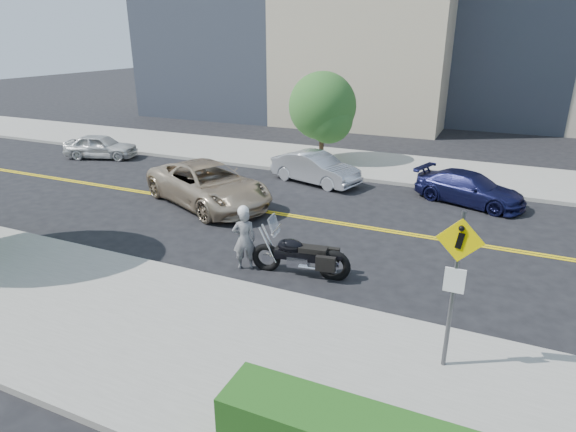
{
  "coord_description": "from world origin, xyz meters",
  "views": [
    {
      "loc": [
        4.58,
        -14.13,
        5.83
      ],
      "look_at": [
        -0.42,
        -2.97,
        1.2
      ],
      "focal_mm": 30.0,
      "sensor_mm": 36.0,
      "label": 1
    }
  ],
  "objects_px": {
    "pedestrian_sign": "(455,277)",
    "motorcycle": "(301,247)",
    "suv": "(208,184)",
    "parked_car_white": "(101,146)",
    "parked_car_blue": "(469,188)",
    "motorcyclist": "(244,238)",
    "parked_car_silver": "(315,168)"
  },
  "relations": [
    {
      "from": "motorcyclist",
      "to": "parked_car_blue",
      "type": "height_order",
      "value": "motorcyclist"
    },
    {
      "from": "motorcycle",
      "to": "motorcyclist",
      "type": "bearing_deg",
      "value": -177.43
    },
    {
      "from": "suv",
      "to": "parked_car_silver",
      "type": "relative_size",
      "value": 1.4
    },
    {
      "from": "pedestrian_sign",
      "to": "motorcycle",
      "type": "relative_size",
      "value": 1.19
    },
    {
      "from": "suv",
      "to": "motorcycle",
      "type": "bearing_deg",
      "value": -101.11
    },
    {
      "from": "parked_car_blue",
      "to": "suv",
      "type": "bearing_deg",
      "value": 133.53
    },
    {
      "from": "motorcyclist",
      "to": "motorcycle",
      "type": "bearing_deg",
      "value": 161.45
    },
    {
      "from": "suv",
      "to": "parked_car_white",
      "type": "height_order",
      "value": "suv"
    },
    {
      "from": "pedestrian_sign",
      "to": "parked_car_blue",
      "type": "relative_size",
      "value": 0.76
    },
    {
      "from": "pedestrian_sign",
      "to": "motorcycle",
      "type": "bearing_deg",
      "value": 147.39
    },
    {
      "from": "parked_car_white",
      "to": "parked_car_silver",
      "type": "relative_size",
      "value": 0.91
    },
    {
      "from": "pedestrian_sign",
      "to": "motorcycle",
      "type": "distance_m",
      "value": 4.76
    },
    {
      "from": "parked_car_white",
      "to": "parked_car_blue",
      "type": "height_order",
      "value": "parked_car_white"
    },
    {
      "from": "pedestrian_sign",
      "to": "parked_car_white",
      "type": "bearing_deg",
      "value": 150.84
    },
    {
      "from": "motorcyclist",
      "to": "parked_car_silver",
      "type": "xyz_separation_m",
      "value": [
        -1.13,
        8.1,
        -0.24
      ]
    },
    {
      "from": "suv",
      "to": "parked_car_blue",
      "type": "height_order",
      "value": "suv"
    },
    {
      "from": "motorcyclist",
      "to": "parked_car_white",
      "type": "relative_size",
      "value": 0.5
    },
    {
      "from": "parked_car_silver",
      "to": "parked_car_blue",
      "type": "relative_size",
      "value": 0.98
    },
    {
      "from": "pedestrian_sign",
      "to": "motorcyclist",
      "type": "height_order",
      "value": "pedestrian_sign"
    },
    {
      "from": "parked_car_blue",
      "to": "parked_car_white",
      "type": "bearing_deg",
      "value": 109.52
    },
    {
      "from": "motorcyclist",
      "to": "motorcycle",
      "type": "distance_m",
      "value": 1.51
    },
    {
      "from": "pedestrian_sign",
      "to": "parked_car_blue",
      "type": "xyz_separation_m",
      "value": [
        -0.42,
        10.17,
        -1.39
      ]
    },
    {
      "from": "parked_car_white",
      "to": "parked_car_blue",
      "type": "relative_size",
      "value": 0.89
    },
    {
      "from": "motorcyclist",
      "to": "motorcycle",
      "type": "xyz_separation_m",
      "value": [
        1.48,
        0.28,
        -0.11
      ]
    },
    {
      "from": "motorcyclist",
      "to": "parked_car_silver",
      "type": "bearing_deg",
      "value": -111.17
    },
    {
      "from": "motorcycle",
      "to": "parked_car_silver",
      "type": "distance_m",
      "value": 8.25
    },
    {
      "from": "pedestrian_sign",
      "to": "parked_car_silver",
      "type": "height_order",
      "value": "pedestrian_sign"
    },
    {
      "from": "motorcyclist",
      "to": "motorcycle",
      "type": "relative_size",
      "value": 0.7
    },
    {
      "from": "motorcyclist",
      "to": "parked_car_silver",
      "type": "distance_m",
      "value": 8.18
    },
    {
      "from": "motorcyclist",
      "to": "parked_car_white",
      "type": "distance_m",
      "value": 14.69
    },
    {
      "from": "motorcycle",
      "to": "parked_car_blue",
      "type": "distance_m",
      "value": 8.43
    },
    {
      "from": "suv",
      "to": "parked_car_blue",
      "type": "relative_size",
      "value": 1.37
    }
  ]
}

